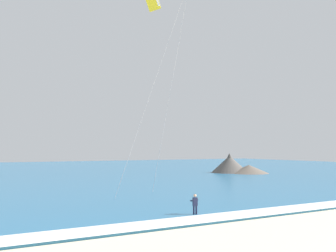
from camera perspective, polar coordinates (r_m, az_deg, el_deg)
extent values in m
cube|color=teal|center=(81.34, -15.64, -7.17)|extent=(200.00, 120.00, 0.20)
cube|color=white|center=(27.05, 12.54, -14.01)|extent=(200.00, 2.33, 0.04)
ellipsoid|color=white|center=(26.46, 4.51, -14.74)|extent=(0.71, 1.46, 0.05)
cube|color=black|center=(26.66, 4.22, -14.57)|extent=(0.17, 0.09, 0.04)
cube|color=black|center=(26.25, 4.81, -14.73)|extent=(0.17, 0.09, 0.04)
cylinder|color=#191E38|center=(26.36, 4.30, -13.92)|extent=(0.14, 0.14, 0.84)
cylinder|color=#191E38|center=(26.43, 4.72, -13.89)|extent=(0.14, 0.14, 0.84)
cube|color=#191E38|center=(26.27, 4.50, -12.36)|extent=(0.37, 0.26, 0.60)
sphere|color=tan|center=(26.21, 4.49, -11.40)|extent=(0.22, 0.22, 0.22)
cylinder|color=#191E38|center=(26.35, 4.00, -12.22)|extent=(0.19, 0.51, 0.22)
cylinder|color=#191E38|center=(26.48, 4.75, -12.18)|extent=(0.19, 0.51, 0.22)
cylinder|color=black|center=(26.62, 4.20, -12.14)|extent=(0.55, 0.15, 0.04)
cube|color=#3F3F42|center=(26.42, 4.41, -12.79)|extent=(0.13, 0.10, 0.10)
cube|color=yellow|center=(33.92, -2.49, 19.70)|extent=(1.61, 1.19, 1.51)
cylinder|color=#B2B2B7|center=(29.04, 0.38, 5.78)|extent=(0.55, 5.81, 17.39)
cylinder|color=#B2B2B7|center=(26.95, -2.51, 6.54)|extent=(4.97, 3.27, 17.39)
cone|color=#47423D|center=(72.65, 10.14, -6.09)|extent=(4.18, 4.18, 4.20)
cone|color=#665B51|center=(71.60, 13.24, -7.03)|extent=(8.72, 8.72, 1.85)
cone|color=#56514C|center=(72.71, 10.18, -6.29)|extent=(8.08, 8.08, 3.69)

